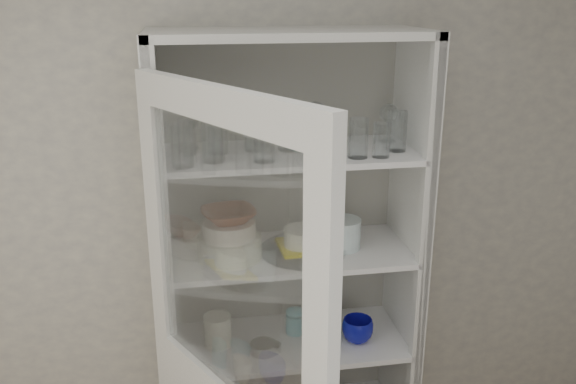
# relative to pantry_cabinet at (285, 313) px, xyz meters

# --- Properties ---
(wall_back) EXTENTS (3.60, 0.02, 2.60)m
(wall_back) POSITION_rel_pantry_cabinet_xyz_m (-0.20, 0.16, 0.36)
(wall_back) COLOR #9E9C99
(wall_back) RESTS_ON ground
(pantry_cabinet) EXTENTS (1.00, 0.45, 2.10)m
(pantry_cabinet) POSITION_rel_pantry_cabinet_xyz_m (0.00, 0.00, 0.00)
(pantry_cabinet) COLOR beige
(pantry_cabinet) RESTS_ON floor
(tumbler_0) EXTENTS (0.09, 0.09, 0.15)m
(tumbler_0) POSITION_rel_pantry_cabinet_xyz_m (-0.39, -0.22, 0.80)
(tumbler_0) COLOR silver
(tumbler_0) RESTS_ON shelf_glass
(tumbler_1) EXTENTS (0.10, 0.10, 0.16)m
(tumbler_1) POSITION_rel_pantry_cabinet_xyz_m (-0.28, -0.17, 0.80)
(tumbler_1) COLOR silver
(tumbler_1) RESTS_ON shelf_glass
(tumbler_2) EXTENTS (0.08, 0.08, 0.15)m
(tumbler_2) POSITION_rel_pantry_cabinet_xyz_m (-0.11, -0.20, 0.79)
(tumbler_2) COLOR silver
(tumbler_2) RESTS_ON shelf_glass
(tumbler_3) EXTENTS (0.07, 0.07, 0.14)m
(tumbler_3) POSITION_rel_pantry_cabinet_xyz_m (0.08, -0.17, 0.79)
(tumbler_3) COLOR silver
(tumbler_3) RESTS_ON shelf_glass
(tumbler_4) EXTENTS (0.09, 0.09, 0.14)m
(tumbler_4) POSITION_rel_pantry_cabinet_xyz_m (0.23, -0.20, 0.79)
(tumbler_4) COLOR silver
(tumbler_4) RESTS_ON shelf_glass
(tumbler_5) EXTENTS (0.09, 0.09, 0.15)m
(tumbler_5) POSITION_rel_pantry_cabinet_xyz_m (0.13, -0.18, 0.79)
(tumbler_5) COLOR silver
(tumbler_5) RESTS_ON shelf_glass
(tumbler_6) EXTENTS (0.07, 0.07, 0.12)m
(tumbler_6) POSITION_rel_pantry_cabinet_xyz_m (0.31, -0.21, 0.78)
(tumbler_6) COLOR silver
(tumbler_6) RESTS_ON shelf_glass
(tumbler_7) EXTENTS (0.08, 0.08, 0.13)m
(tumbler_7) POSITION_rel_pantry_cabinet_xyz_m (-0.37, -0.06, 0.79)
(tumbler_7) COLOR silver
(tumbler_7) RESTS_ON shelf_glass
(tumbler_8) EXTENTS (0.07, 0.07, 0.14)m
(tumbler_8) POSITION_rel_pantry_cabinet_xyz_m (-0.13, -0.04, 0.79)
(tumbler_8) COLOR silver
(tumbler_8) RESTS_ON shelf_glass
(tumbler_9) EXTENTS (0.09, 0.09, 0.15)m
(tumbler_9) POSITION_rel_pantry_cabinet_xyz_m (-0.26, -0.06, 0.79)
(tumbler_9) COLOR silver
(tumbler_9) RESTS_ON shelf_glass
(tumbler_10) EXTENTS (0.09, 0.09, 0.14)m
(tumbler_10) POSITION_rel_pantry_cabinet_xyz_m (-0.00, -0.06, 0.79)
(tumbler_10) COLOR silver
(tumbler_10) RESTS_ON shelf_glass
(tumbler_11) EXTENTS (0.06, 0.06, 0.13)m
(tumbler_11) POSITION_rel_pantry_cabinet_xyz_m (0.18, -0.10, 0.78)
(tumbler_11) COLOR silver
(tumbler_11) RESTS_ON shelf_glass
(goblet_0) EXTENTS (0.07, 0.07, 0.16)m
(goblet_0) POSITION_rel_pantry_cabinet_xyz_m (-0.36, 0.02, 0.80)
(goblet_0) COLOR silver
(goblet_0) RESTS_ON shelf_glass
(goblet_1) EXTENTS (0.07, 0.07, 0.16)m
(goblet_1) POSITION_rel_pantry_cabinet_xyz_m (-0.08, 0.02, 0.80)
(goblet_1) COLOR silver
(goblet_1) RESTS_ON shelf_glass
(goblet_2) EXTENTS (0.08, 0.08, 0.18)m
(goblet_2) POSITION_rel_pantry_cabinet_xyz_m (0.12, 0.02, 0.81)
(goblet_2) COLOR silver
(goblet_2) RESTS_ON shelf_glass
(goblet_3) EXTENTS (0.07, 0.07, 0.16)m
(goblet_3) POSITION_rel_pantry_cabinet_xyz_m (0.41, 0.01, 0.80)
(goblet_3) COLOR silver
(goblet_3) RESTS_ON shelf_glass
(plate_stack_front) EXTENTS (0.24, 0.24, 0.08)m
(plate_stack_front) POSITION_rel_pantry_cabinet_xyz_m (-0.23, -0.10, 0.36)
(plate_stack_front) COLOR silver
(plate_stack_front) RESTS_ON shelf_plates
(plate_stack_back) EXTENTS (0.21, 0.21, 0.07)m
(plate_stack_back) POSITION_rel_pantry_cabinet_xyz_m (-0.30, 0.08, 0.36)
(plate_stack_back) COLOR silver
(plate_stack_back) RESTS_ON shelf_plates
(cream_bowl) EXTENTS (0.25, 0.25, 0.06)m
(cream_bowl) POSITION_rel_pantry_cabinet_xyz_m (-0.23, -0.10, 0.44)
(cream_bowl) COLOR white
(cream_bowl) RESTS_ON plate_stack_front
(terracotta_bowl) EXTENTS (0.23, 0.23, 0.05)m
(terracotta_bowl) POSITION_rel_pantry_cabinet_xyz_m (-0.23, -0.10, 0.49)
(terracotta_bowl) COLOR maroon
(terracotta_bowl) RESTS_ON cream_bowl
(glass_platter) EXTENTS (0.35, 0.35, 0.02)m
(glass_platter) POSITION_rel_pantry_cabinet_xyz_m (0.05, -0.10, 0.33)
(glass_platter) COLOR silver
(glass_platter) RESTS_ON shelf_plates
(yellow_trivet) EXTENTS (0.19, 0.19, 0.01)m
(yellow_trivet) POSITION_rel_pantry_cabinet_xyz_m (0.05, -0.10, 0.35)
(yellow_trivet) COLOR yellow
(yellow_trivet) RESTS_ON glass_platter
(white_ramekin) EXTENTS (0.20, 0.20, 0.07)m
(white_ramekin) POSITION_rel_pantry_cabinet_xyz_m (0.05, -0.10, 0.39)
(white_ramekin) COLOR silver
(white_ramekin) RESTS_ON yellow_trivet
(grey_bowl_stack) EXTENTS (0.14, 0.14, 0.12)m
(grey_bowl_stack) POSITION_rel_pantry_cabinet_xyz_m (0.21, -0.09, 0.38)
(grey_bowl_stack) COLOR silver
(grey_bowl_stack) RESTS_ON shelf_plates
(mug_blue) EXTENTS (0.15, 0.15, 0.10)m
(mug_blue) POSITION_rel_pantry_cabinet_xyz_m (0.28, -0.13, -0.03)
(mug_blue) COLOR #09178B
(mug_blue) RESTS_ON shelf_mugs
(mug_teal) EXTENTS (0.14, 0.14, 0.10)m
(mug_teal) POSITION_rel_pantry_cabinet_xyz_m (0.16, -0.03, -0.03)
(mug_teal) COLOR teal
(mug_teal) RESTS_ON shelf_mugs
(mug_white) EXTENTS (0.13, 0.13, 0.09)m
(mug_white) POSITION_rel_pantry_cabinet_xyz_m (0.10, -0.15, -0.03)
(mug_white) COLOR silver
(mug_white) RESTS_ON shelf_mugs
(teal_jar) EXTENTS (0.08, 0.08, 0.10)m
(teal_jar) POSITION_rel_pantry_cabinet_xyz_m (0.04, -0.02, -0.03)
(teal_jar) COLOR teal
(teal_jar) RESTS_ON shelf_mugs
(measuring_cups) EXTENTS (0.10, 0.10, 0.04)m
(measuring_cups) POSITION_rel_pantry_cabinet_xyz_m (-0.11, -0.15, -0.06)
(measuring_cups) COLOR #AFAFAF
(measuring_cups) RESTS_ON shelf_mugs
(white_canister) EXTENTS (0.14, 0.14, 0.13)m
(white_canister) POSITION_rel_pantry_cabinet_xyz_m (-0.29, -0.06, -0.01)
(white_canister) COLOR silver
(white_canister) RESTS_ON shelf_mugs
(tumbler_12) EXTENTS (0.07, 0.07, 0.15)m
(tumbler_12) POSITION_rel_pantry_cabinet_xyz_m (0.40, -0.13, 0.80)
(tumbler_12) COLOR silver
(tumbler_12) RESTS_ON shelf_glass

